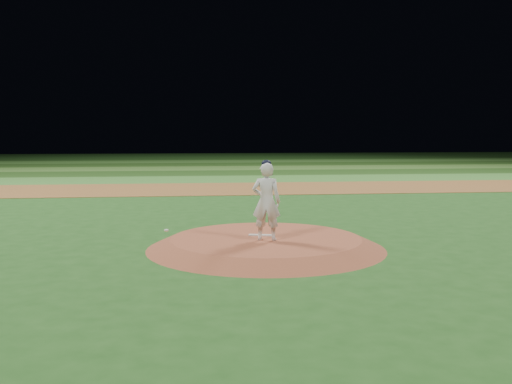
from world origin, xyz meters
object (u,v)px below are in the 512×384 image
(pitching_rubber, at_px, (260,235))
(pitcher_on_mound, at_px, (266,201))
(rosin_bag, at_px, (166,230))
(pitchers_mound, at_px, (266,243))

(pitching_rubber, relative_size, pitcher_on_mound, 0.31)
(pitcher_on_mound, bearing_deg, rosin_bag, 148.92)
(rosin_bag, xyz_separation_m, pitcher_on_mound, (2.29, -1.38, 0.86))
(pitcher_on_mound, bearing_deg, pitchers_mound, 83.83)
(pitchers_mound, distance_m, pitching_rubber, 0.30)
(pitching_rubber, xyz_separation_m, pitcher_on_mound, (0.06, -0.58, 0.88))
(pitching_rubber, bearing_deg, rosin_bag, 174.70)
(pitchers_mound, height_order, pitcher_on_mound, pitcher_on_mound)
(pitching_rubber, bearing_deg, pitchers_mound, -53.87)
(pitchers_mound, relative_size, rosin_bag, 46.55)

